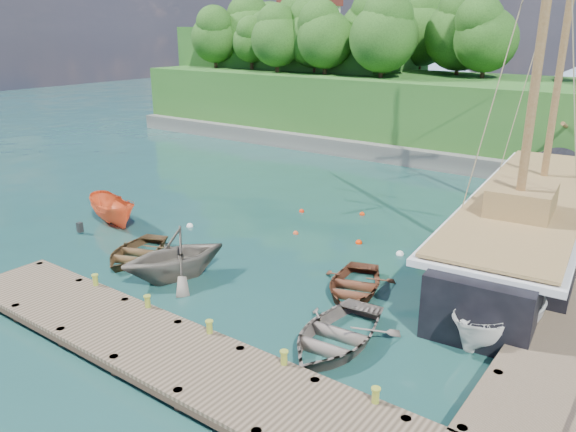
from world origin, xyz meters
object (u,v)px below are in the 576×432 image
object	(u,v)px
rowboat_3	(335,344)
schooner	(527,225)
rowboat_2	(353,292)
motorboat_orange	(114,224)
rowboat_1	(176,278)
cabin_boat_white	(497,343)
rowboat_0	(136,258)

from	to	relation	value
rowboat_3	schooner	bearing A→B (deg)	73.23
rowboat_2	motorboat_orange	size ratio (longest dim) A/B	0.96
rowboat_3	rowboat_1	bearing A→B (deg)	171.80
rowboat_1	schooner	size ratio (longest dim) A/B	0.16
motorboat_orange	cabin_boat_white	size ratio (longest dim) A/B	1.01
cabin_boat_white	schooner	world-z (taller)	schooner
rowboat_1	cabin_boat_white	xyz separation A→B (m)	(12.47, 2.81, 0.00)
rowboat_3	schooner	world-z (taller)	schooner
motorboat_orange	schooner	size ratio (longest dim) A/B	0.16
motorboat_orange	rowboat_0	bearing A→B (deg)	-100.86
rowboat_3	schooner	xyz separation A→B (m)	(2.73, 12.83, 1.12)
rowboat_0	rowboat_2	size ratio (longest dim) A/B	0.98
rowboat_0	rowboat_1	bearing A→B (deg)	-27.27
rowboat_0	cabin_boat_white	distance (m)	15.71
rowboat_0	rowboat_2	distance (m)	10.16
rowboat_1	rowboat_0	bearing A→B (deg)	-167.13
rowboat_0	rowboat_1	world-z (taller)	rowboat_1
cabin_boat_white	schooner	bearing A→B (deg)	119.79
rowboat_1	rowboat_2	xyz separation A→B (m)	(6.71, 3.23, 0.00)
schooner	rowboat_2	bearing A→B (deg)	-120.01
motorboat_orange	cabin_boat_white	xyz separation A→B (m)	(20.23, -0.01, 0.00)
rowboat_3	schooner	size ratio (longest dim) A/B	0.17
rowboat_3	cabin_boat_white	xyz separation A→B (m)	(4.31, 3.30, 0.00)
rowboat_0	rowboat_3	bearing A→B (deg)	-24.35
rowboat_2	motorboat_orange	bearing A→B (deg)	163.86
rowboat_1	rowboat_3	bearing A→B (deg)	16.90
cabin_boat_white	schooner	size ratio (longest dim) A/B	0.16
rowboat_0	rowboat_2	world-z (taller)	rowboat_2
rowboat_3	rowboat_2	bearing A→B (deg)	106.53
rowboat_1	motorboat_orange	distance (m)	8.26
rowboat_2	cabin_boat_white	distance (m)	5.78
schooner	cabin_boat_white	bearing A→B (deg)	-85.95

